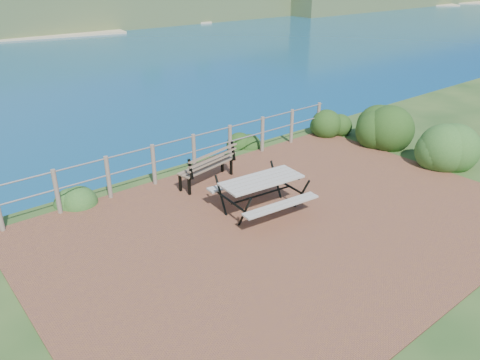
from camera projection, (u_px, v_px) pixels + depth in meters
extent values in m
cube|color=brown|center=(287.00, 223.00, 9.59)|extent=(10.00, 7.00, 0.12)
cylinder|color=#6B5B4C|center=(57.00, 192.00, 9.75)|extent=(0.10, 0.10, 1.00)
cylinder|color=#6B5B4C|center=(108.00, 177.00, 10.41)|extent=(0.10, 0.10, 1.00)
cylinder|color=#6B5B4C|center=(154.00, 165.00, 11.07)|extent=(0.10, 0.10, 1.00)
cylinder|color=#6B5B4C|center=(194.00, 153.00, 11.73)|extent=(0.10, 0.10, 1.00)
cylinder|color=#6B5B4C|center=(230.00, 143.00, 12.39)|extent=(0.10, 0.10, 1.00)
cylinder|color=#6B5B4C|center=(262.00, 134.00, 13.05)|extent=(0.10, 0.10, 1.00)
cylinder|color=#6B5B4C|center=(292.00, 126.00, 13.71)|extent=(0.10, 0.10, 1.00)
cylinder|color=#6B5B4C|center=(318.00, 119.00, 14.37)|extent=(0.10, 0.10, 1.00)
cylinder|color=slate|center=(193.00, 136.00, 11.54)|extent=(9.40, 0.04, 0.04)
cylinder|color=slate|center=(194.00, 151.00, 11.71)|extent=(9.40, 0.04, 0.04)
cube|color=beige|center=(300.00, 13.00, 177.05)|extent=(209.53, 114.73, 0.50)
cube|color=#A5A093|center=(262.00, 180.00, 9.75)|extent=(1.82, 0.89, 0.04)
cube|color=#A5A093|center=(261.00, 193.00, 9.87)|extent=(1.77, 0.43, 0.04)
cube|color=#A5A093|center=(261.00, 193.00, 9.87)|extent=(1.77, 0.43, 0.04)
cylinder|color=black|center=(261.00, 195.00, 9.89)|extent=(1.51, 0.19, 0.04)
cube|color=brown|center=(206.00, 166.00, 11.16)|extent=(1.63, 0.69, 0.04)
cube|color=brown|center=(206.00, 155.00, 11.05)|extent=(1.58, 0.42, 0.36)
cube|color=black|center=(207.00, 174.00, 11.25)|extent=(0.06, 0.07, 0.44)
cube|color=black|center=(207.00, 174.00, 11.25)|extent=(0.06, 0.07, 0.44)
cube|color=black|center=(207.00, 174.00, 11.25)|extent=(0.06, 0.07, 0.44)
cube|color=black|center=(207.00, 174.00, 11.25)|extent=(0.06, 0.07, 0.44)
ellipsoid|color=#1A3C12|center=(381.00, 141.00, 14.08)|extent=(1.47, 1.47, 2.09)
ellipsoid|color=#22531F|center=(442.00, 165.00, 12.39)|extent=(1.33, 1.33, 1.89)
ellipsoid|color=#1A3C12|center=(328.00, 133.00, 14.72)|extent=(1.00, 1.00, 1.43)
ellipsoid|color=#22531F|center=(77.00, 199.00, 10.57)|extent=(0.86, 0.86, 0.64)
ellipsoid|color=#1A3C12|center=(248.00, 145.00, 13.78)|extent=(0.82, 0.82, 0.57)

